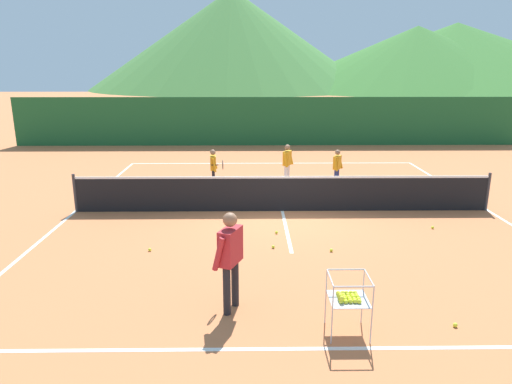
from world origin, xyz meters
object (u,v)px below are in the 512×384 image
Objects in this scene: instructor at (230,252)px; ball_cart at (348,297)px; student_1 at (287,161)px; tennis_ball_3 at (273,247)px; tennis_ball_2 at (455,325)px; tennis_ball_5 at (276,232)px; tennis_ball_0 at (331,250)px; tennis_ball_4 at (433,227)px; student_2 at (337,165)px; tennis_net at (283,193)px; student_0 at (214,165)px; tennis_ball_1 at (150,250)px.

ball_cart is (1.74, -0.72, -0.41)m from instructor.
student_1 is (1.55, 8.21, -0.19)m from instructor.
instructor reaches higher than tennis_ball_3.
ball_cart is 1.78m from tennis_ball_2.
tennis_ball_2 is at bearing -58.71° from tennis_ball_5.
tennis_ball_0 is 1.00× the size of tennis_ball_4.
tennis_ball_3 is at bearing -113.93° from student_2.
tennis_ball_3 is at bearing -98.02° from tennis_net.
student_0 is at bearing 117.38° from tennis_ball_2.
tennis_net is 165.26× the size of tennis_ball_0.
student_2 is 4.86m from tennis_ball_5.
tennis_ball_2 is (2.23, -5.86, -0.47)m from tennis_net.
tennis_ball_4 is at bearing 11.40° from tennis_ball_1.
student_1 is at bearing 82.59° from tennis_ball_3.
student_2 is 8.63m from ball_cart.
student_0 is at bearing -177.80° from student_2.
tennis_net is at bearing -96.84° from student_1.
tennis_ball_1 is at bearing 178.79° from tennis_ball_0.
tennis_ball_3 is at bearing 105.47° from ball_cart.
tennis_ball_4 is (4.75, 3.80, -0.96)m from instructor.
tennis_ball_5 is at bearing -117.00° from student_2.
tennis_ball_4 is (3.94, 1.20, 0.00)m from tennis_ball_3.
instructor reaches higher than tennis_ball_2.
student_1 reaches higher than tennis_ball_0.
instructor reaches higher than tennis_net.
student_0 is 2.45m from student_1.
tennis_ball_5 is at bearing 100.71° from ball_cart.
student_1 reaches higher than tennis_ball_4.
instructor is at bearing 157.49° from ball_cart.
tennis_ball_2 is at bearing -30.21° from tennis_ball_1.
tennis_net is 1.85m from tennis_ball_5.
tennis_ball_4 is at bearing -34.49° from student_0.
ball_cart is 13.22× the size of tennis_ball_5.
instructor is 8.40m from student_2.
tennis_ball_4 is (6.58, 1.33, 0.00)m from tennis_ball_1.
student_1 reaches higher than tennis_ball_5.
tennis_ball_0 and tennis_ball_3 have the same top height.
tennis_ball_0 is (-1.08, -5.40, -0.71)m from student_2.
ball_cart reaches higher than tennis_ball_3.
tennis_ball_3 is 1.00× the size of tennis_ball_5.
student_0 is at bearing 108.17° from tennis_ball_3.
tennis_ball_1 is (-3.02, -2.80, -0.47)m from tennis_net.
tennis_ball_5 is at bearing 134.84° from tennis_ball_0.
tennis_ball_2 is (1.88, -8.80, -0.77)m from student_1.
student_1 is 19.73× the size of tennis_ball_3.
tennis_ball_2 is at bearing -69.18° from tennis_net.
tennis_ball_0 is (0.85, -2.89, -0.47)m from tennis_net.
tennis_net reaches higher than tennis_ball_3.
student_0 is at bearing 118.77° from tennis_ball_0.
ball_cart is at bearing -95.66° from tennis_ball_0.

